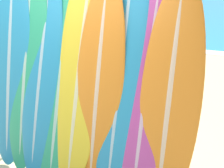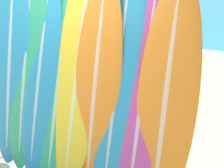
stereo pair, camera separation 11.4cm
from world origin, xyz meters
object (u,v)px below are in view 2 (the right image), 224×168
(surfboard_rack, at_px, (78,140))
(surfboard_slot_0, at_px, (11,67))
(person_near_water, at_px, (139,34))
(surfboard_slot_1, at_px, (27,61))
(person_mid_beach, at_px, (187,47))
(surfboard_slot_5, at_px, (96,88))
(surfboard_slot_4, at_px, (79,71))
(surfboard_slot_2, at_px, (41,75))
(surfboard_slot_7, at_px, (143,94))
(person_far_right, at_px, (131,54))
(surfboard_slot_8, at_px, (166,102))
(surfboard_slot_6, at_px, (119,75))
(person_far_left, at_px, (52,45))
(surfboard_slot_3, at_px, (59,88))

(surfboard_rack, bearing_deg, surfboard_slot_0, 178.07)
(person_near_water, bearing_deg, surfboard_rack, 119.48)
(surfboard_rack, height_order, person_near_water, person_near_water)
(surfboard_slot_1, relative_size, person_mid_beach, 1.45)
(person_mid_beach, bearing_deg, surfboard_slot_5, -159.10)
(surfboard_slot_4, bearing_deg, surfboard_slot_2, -176.20)
(surfboard_slot_0, relative_size, surfboard_slot_5, 1.06)
(surfboard_rack, height_order, surfboard_slot_2, surfboard_slot_2)
(surfboard_rack, height_order, surfboard_slot_5, surfboard_slot_5)
(surfboard_slot_0, height_order, surfboard_slot_7, surfboard_slot_0)
(surfboard_slot_5, distance_m, person_mid_beach, 3.34)
(surfboard_slot_1, distance_m, person_mid_beach, 3.45)
(person_mid_beach, height_order, person_far_right, person_mid_beach)
(surfboard_slot_2, height_order, surfboard_slot_8, surfboard_slot_2)
(surfboard_slot_1, relative_size, person_near_water, 1.63)
(surfboard_slot_4, height_order, surfboard_slot_6, surfboard_slot_6)
(surfboard_rack, bearing_deg, person_far_left, 133.96)
(surfboard_slot_8, relative_size, person_near_water, 1.42)
(surfboard_slot_1, bearing_deg, person_near_water, 98.57)
(surfboard_slot_5, distance_m, person_near_water, 5.21)
(surfboard_rack, height_order, surfboard_slot_6, surfboard_slot_6)
(person_far_right, bearing_deg, surfboard_slot_1, -67.16)
(surfboard_slot_0, distance_m, surfboard_slot_8, 1.97)
(surfboard_slot_6, bearing_deg, person_far_left, 140.48)
(surfboard_slot_6, height_order, person_mid_beach, surfboard_slot_6)
(surfboard_slot_1, bearing_deg, surfboard_slot_3, -4.95)
(surfboard_slot_2, bearing_deg, person_near_water, 101.12)
(surfboard_rack, relative_size, surfboard_slot_6, 0.88)
(surfboard_slot_8, bearing_deg, surfboard_slot_2, 179.16)
(surfboard_rack, xyz_separation_m, person_far_right, (-0.51, 2.44, 0.44))
(surfboard_slot_3, xyz_separation_m, surfboard_slot_6, (0.72, 0.06, 0.24))
(surfboard_rack, bearing_deg, surfboard_slot_2, 175.82)
(surfboard_slot_0, height_order, surfboard_slot_5, surfboard_slot_0)
(surfboard_rack, bearing_deg, surfboard_slot_5, 3.28)
(surfboard_slot_0, relative_size, person_mid_beach, 1.35)
(surfboard_slot_3, distance_m, surfboard_slot_8, 1.25)
(surfboard_slot_1, xyz_separation_m, person_far_left, (-1.46, 2.22, -0.35))
(surfboard_slot_0, xyz_separation_m, surfboard_slot_7, (1.73, 0.01, -0.05))
(surfboard_slot_3, bearing_deg, person_mid_beach, 81.22)
(person_mid_beach, bearing_deg, surfboard_slot_8, -146.37)
(surfboard_slot_3, height_order, person_near_water, surfboard_slot_3)
(surfboard_slot_2, height_order, surfboard_slot_7, surfboard_slot_2)
(surfboard_slot_2, bearing_deg, surfboard_slot_6, 2.41)
(person_mid_beach, bearing_deg, surfboard_slot_7, -150.37)
(surfboard_slot_7, height_order, person_mid_beach, surfboard_slot_7)
(surfboard_slot_8, bearing_deg, surfboard_rack, -179.13)
(surfboard_slot_4, bearing_deg, surfboard_rack, -85.92)
(surfboard_slot_5, relative_size, surfboard_slot_7, 0.99)
(person_far_right, bearing_deg, surfboard_slot_2, -61.68)
(person_far_left, bearing_deg, surfboard_slot_6, 44.49)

